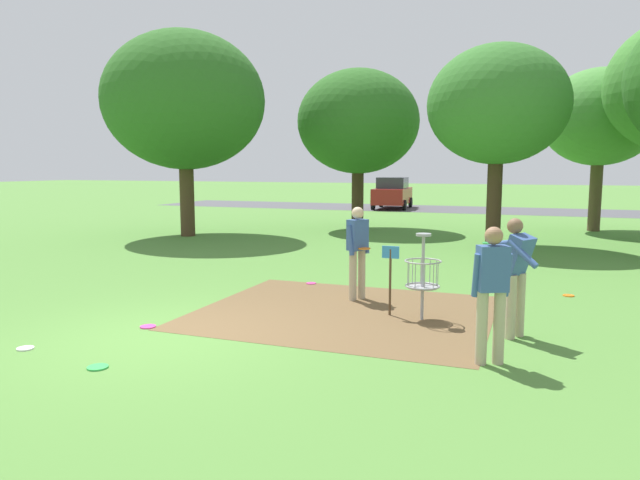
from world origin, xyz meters
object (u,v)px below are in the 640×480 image
Objects in this scene: player_waiting_left at (358,248)px; tree_far_left at (600,118)px; player_foreground_watching at (492,287)px; tree_mid_center at (498,105)px; player_throwing at (516,269)px; frisbee_mid_grass at (25,348)px; disc_golf_basket at (419,273)px; frisbee_scattered_a at (568,296)px; frisbee_by_tee at (311,283)px; frisbee_far_right at (98,367)px; tree_near_right at (358,122)px; frisbee_near_basket at (148,327)px; frisbee_far_left at (512,291)px; parked_car_leftmost at (392,193)px; tree_near_left at (184,101)px.

player_waiting_left is 0.28× the size of tree_far_left.
tree_mid_center is (-0.77, 11.17, 3.29)m from player_foreground_watching.
frisbee_mid_grass is at bearing -154.57° from player_throwing.
disc_golf_basket is at bearing 36.14° from frisbee_mid_grass.
player_throwing is 1.00× the size of player_waiting_left.
player_throwing is 8.20× the size of frisbee_scattered_a.
frisbee_by_tee is 0.03× the size of tree_far_left.
frisbee_far_right is at bearing -131.47° from disc_golf_basket.
frisbee_scattered_a is 8.17m from tree_mid_center.
tree_near_right is at bearing -164.08° from tree_far_left.
frisbee_scattered_a is at bearing 36.97° from frisbee_near_basket.
tree_near_right is (-6.24, 10.01, 4.15)m from frisbee_far_left.
tree_near_right is 1.43× the size of parked_car_leftmost.
frisbee_far_right is (-1.88, -4.61, -0.96)m from player_waiting_left.
tree_near_left is at bearing -174.46° from tree_mid_center.
frisbee_scattered_a is at bearing 7.44° from frisbee_by_tee.
frisbee_by_tee is 0.03× the size of tree_near_left.
tree_far_left is (7.52, 17.14, 4.25)m from frisbee_near_basket.
frisbee_scattered_a is at bearing -54.22° from tree_near_right.
player_waiting_left is 1.94m from frisbee_by_tee.
frisbee_by_tee is 0.03× the size of tree_near_right.
tree_near_left is at bearing 139.13° from player_waiting_left.
tree_mid_center is at bearing -65.59° from parked_car_leftmost.
frisbee_by_tee is 5.67m from frisbee_far_right.
frisbee_by_tee is at bearing -41.36° from tree_near_left.
frisbee_far_left is 13.39m from tree_near_left.
frisbee_mid_grass is 0.05× the size of parked_car_leftmost.
frisbee_far_left is 12.51m from tree_near_right.
player_foreground_watching is 4.90m from frisbee_far_right.
tree_far_left reaches higher than player_foreground_watching.
frisbee_mid_grass is at bearing -114.28° from tree_far_left.
player_throwing is 3.36m from frisbee_far_left.
parked_car_leftmost is (-4.98, 23.32, -0.05)m from player_waiting_left.
frisbee_by_tee is 0.82× the size of frisbee_far_right.
parked_car_leftmost is at bearing 96.83° from tree_near_right.
tree_near_right is at bearing -83.17° from parked_car_leftmost.
frisbee_mid_grass is 0.04× the size of tree_far_left.
player_foreground_watching is 5.52m from frisbee_by_tee.
frisbee_by_tee is at bearing -80.68° from parked_car_leftmost.
tree_far_left is at bearing 64.10° from frisbee_by_tee.
disc_golf_basket reaches higher than frisbee_far_left.
frisbee_far_right is 0.04× the size of tree_mid_center.
frisbee_far_left is 0.04× the size of tree_near_right.
player_waiting_left is 0.28× the size of tree_near_right.
tree_mid_center is (5.10, 12.77, 4.25)m from frisbee_mid_grass.
parked_car_leftmost is (-2.54, 26.23, 0.91)m from frisbee_near_basket.
tree_near_right reaches higher than tree_far_left.
player_throwing is at bearing -72.60° from parked_car_leftmost.
tree_near_left reaches higher than tree_far_left.
frisbee_far_left is at bearing 176.93° from frisbee_scattered_a.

